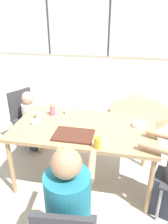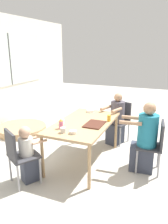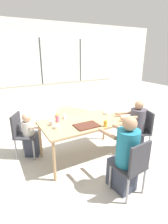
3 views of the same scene
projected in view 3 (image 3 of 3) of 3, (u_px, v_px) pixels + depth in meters
name	position (u px, v px, depth m)	size (l,w,h in m)	color
ground_plane	(84.00, 156.00, 3.49)	(16.00, 16.00, 0.00)	#B2ADA3
wall_back_with_windows	(41.00, 71.00, 5.23)	(8.40, 0.08, 2.80)	white
dining_table	(84.00, 124.00, 3.26)	(1.59, 0.88, 0.75)	tan
chair_for_woman_green_shirt	(143.00, 127.00, 3.52)	(0.51, 0.51, 0.87)	#333338
chair_for_man_blue_shirt	(134.00, 164.00, 2.37)	(0.44, 0.44, 0.87)	#333338
chair_for_toddler	(21.00, 131.00, 3.36)	(0.55, 0.55, 0.87)	#333338
person_woman_green_shirt	(135.00, 129.00, 3.50)	(0.59, 0.45, 1.09)	#333847
person_man_blue_shirt	(125.00, 158.00, 2.50)	(0.38, 0.62, 1.18)	#333847
person_toddler	(30.00, 136.00, 3.38)	(0.44, 0.38, 0.90)	#333847
food_tray_dark	(87.00, 126.00, 3.02)	(0.42, 0.29, 0.02)	#472319
coffee_mug	(52.00, 123.00, 3.05)	(0.09, 0.09, 0.08)	beige
sippy_cup	(57.00, 117.00, 3.19)	(0.07, 0.07, 0.17)	#CC668C
juice_glass	(105.00, 123.00, 3.00)	(0.06, 0.06, 0.11)	gold
milk_carton_small	(65.00, 116.00, 3.34)	(0.06, 0.06, 0.09)	silver
bowl_white_shallow	(107.00, 113.00, 3.60)	(0.15, 0.15, 0.05)	white
bowl_cereal	(57.00, 127.00, 2.94)	(0.11, 0.11, 0.05)	silver
folded_table_stack	(74.00, 116.00, 5.41)	(1.18, 1.18, 0.15)	tan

